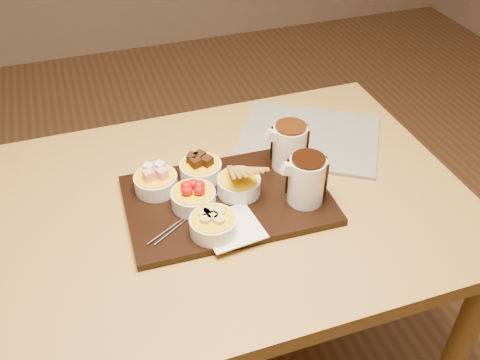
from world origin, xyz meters
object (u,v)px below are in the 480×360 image
object	(u,v)px
dining_table	(210,233)
newspaper	(309,137)
pitcher_milk_chocolate	(289,147)
bowl_strawberries	(193,199)
serving_board	(228,200)
pitcher_dark_chocolate	(307,181)

from	to	relation	value
dining_table	newspaper	world-z (taller)	newspaper
pitcher_milk_chocolate	newspaper	bearing A→B (deg)	47.89
bowl_strawberries	newspaper	bearing A→B (deg)	26.25
serving_board	newspaper	xyz separation A→B (m)	(0.29, 0.18, -0.00)
serving_board	bowl_strawberries	xyz separation A→B (m)	(-0.08, -0.00, 0.03)
serving_board	pitcher_milk_chocolate	world-z (taller)	pitcher_milk_chocolate
dining_table	bowl_strawberries	bearing A→B (deg)	-156.20
newspaper	serving_board	bearing A→B (deg)	-115.73
dining_table	bowl_strawberries	xyz separation A→B (m)	(-0.04, -0.02, 0.14)
serving_board	pitcher_dark_chocolate	xyz separation A→B (m)	(0.16, -0.07, 0.06)
bowl_strawberries	pitcher_milk_chocolate	world-z (taller)	pitcher_milk_chocolate
serving_board	pitcher_dark_chocolate	size ratio (longest dim) A/B	4.14
newspaper	pitcher_milk_chocolate	bearing A→B (deg)	-101.53
pitcher_milk_chocolate	bowl_strawberries	bearing A→B (deg)	-163.61
pitcher_dark_chocolate	pitcher_milk_chocolate	xyz separation A→B (m)	(0.01, 0.13, 0.00)
serving_board	pitcher_milk_chocolate	bearing A→B (deg)	21.80
dining_table	serving_board	world-z (taller)	serving_board
serving_board	bowl_strawberries	distance (m)	0.08
dining_table	pitcher_milk_chocolate	size ratio (longest dim) A/B	10.79
newspaper	dining_table	bearing A→B (deg)	-121.09
bowl_strawberries	pitcher_milk_chocolate	bearing A→B (deg)	14.58
dining_table	pitcher_milk_chocolate	distance (m)	0.28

